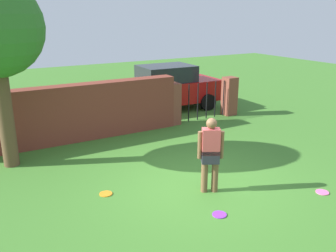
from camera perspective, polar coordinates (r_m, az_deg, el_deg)
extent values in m
plane|color=#3D7528|center=(8.03, 4.77, -9.51)|extent=(40.00, 40.00, 0.00)
cube|color=brown|center=(10.86, -14.80, 1.94)|extent=(6.53, 0.50, 1.67)
cylinder|color=brown|center=(9.46, -24.30, 1.92)|extent=(0.37, 0.37, 2.70)
cylinder|color=brown|center=(7.67, 5.77, -7.38)|extent=(0.14, 0.14, 0.85)
cylinder|color=brown|center=(7.70, 7.41, -7.33)|extent=(0.14, 0.14, 0.85)
cube|color=#2D2D38|center=(7.53, 6.69, -4.76)|extent=(0.42, 0.36, 0.28)
cube|color=#CC4C4C|center=(7.42, 6.78, -2.44)|extent=(0.42, 0.36, 0.55)
sphere|color=brown|center=(7.29, 6.88, 0.41)|extent=(0.22, 0.22, 0.22)
cylinder|color=brown|center=(7.41, 5.03, -3.01)|extent=(0.09, 0.09, 0.58)
cylinder|color=brown|center=(7.48, 8.46, -2.95)|extent=(0.09, 0.09, 0.58)
cube|color=brown|center=(12.15, 0.72, 3.49)|extent=(0.44, 0.44, 1.40)
cube|color=brown|center=(13.51, 9.65, 4.67)|extent=(0.44, 0.44, 1.40)
cylinder|color=black|center=(12.30, 1.80, 3.41)|extent=(0.04, 0.04, 1.30)
cylinder|color=black|center=(12.49, 3.28, 3.62)|extent=(0.04, 0.04, 1.30)
cylinder|color=black|center=(12.69, 4.71, 3.81)|extent=(0.04, 0.04, 1.30)
cylinder|color=black|center=(12.91, 6.10, 4.00)|extent=(0.04, 0.04, 1.30)
cylinder|color=black|center=(13.12, 7.44, 4.18)|extent=(0.04, 0.04, 1.30)
cylinder|color=black|center=(13.35, 8.74, 4.35)|extent=(0.04, 0.04, 1.30)
cube|color=#A51111|center=(14.02, -0.27, 5.47)|extent=(4.24, 1.80, 0.80)
cube|color=#1E2328|center=(13.89, -0.27, 8.30)|extent=(2.04, 1.55, 0.60)
cylinder|color=black|center=(12.79, -3.89, 2.41)|extent=(0.65, 0.24, 0.64)
cylinder|color=black|center=(14.31, -6.72, 3.95)|extent=(0.65, 0.24, 0.64)
cylinder|color=black|center=(14.09, 6.28, 3.76)|extent=(0.65, 0.24, 0.64)
cylinder|color=black|center=(15.49, 2.73, 5.09)|extent=(0.65, 0.24, 0.64)
cylinder|color=purple|center=(7.05, 8.10, -13.65)|extent=(0.27, 0.27, 0.02)
cylinder|color=pink|center=(8.42, 23.14, -9.57)|extent=(0.27, 0.27, 0.02)
cylinder|color=orange|center=(7.80, -9.77, -10.48)|extent=(0.27, 0.27, 0.02)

